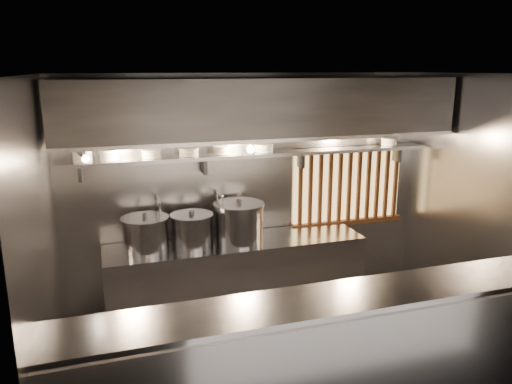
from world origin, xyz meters
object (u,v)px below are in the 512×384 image
stock_pot_mid (146,234)px  stock_pot_right (239,222)px  heat_lamp (82,153)px  stock_pot_left (192,230)px  pendant_bulb (251,149)px

stock_pot_mid → stock_pot_right: bearing=-0.5°
heat_lamp → stock_pot_right: heat_lamp is taller
heat_lamp → stock_pot_mid: size_ratio=0.52×
heat_lamp → stock_pot_left: bearing=14.3°
pendant_bulb → stock_pot_right: 0.85m
heat_lamp → pendant_bulb: size_ratio=1.87×
stock_pot_mid → stock_pot_right: (1.05, -0.01, 0.04)m
pendant_bulb → heat_lamp: bearing=-169.0°
pendant_bulb → stock_pot_mid: bearing=-176.8°
stock_pot_left → stock_pot_mid: 0.51m
pendant_bulb → stock_pot_right: pendant_bulb is taller
heat_lamp → stock_pot_mid: heat_lamp is taller
pendant_bulb → stock_pot_mid: size_ratio=0.28×
pendant_bulb → stock_pot_right: size_ratio=0.25×
stock_pot_left → stock_pot_right: 0.55m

